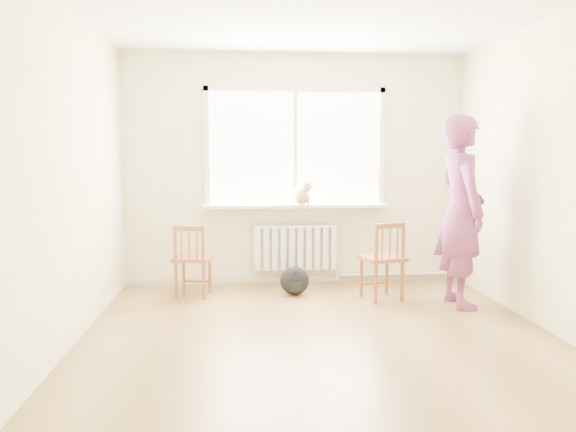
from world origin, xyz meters
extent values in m
plane|color=olive|center=(0.00, 0.00, 0.00)|extent=(4.50, 4.50, 0.00)
cube|color=#EEE7BE|center=(0.00, 2.25, 1.35)|extent=(4.00, 0.01, 2.70)
cube|color=white|center=(0.00, 2.23, 1.60)|extent=(2.00, 0.02, 1.30)
cube|color=white|center=(0.00, 2.21, 2.28)|extent=(2.12, 0.05, 0.06)
cube|color=white|center=(-1.03, 2.21, 1.60)|extent=(0.06, 0.05, 1.42)
cube|color=white|center=(1.03, 2.21, 1.60)|extent=(0.06, 0.05, 1.42)
cube|color=white|center=(0.00, 2.21, 1.60)|extent=(0.04, 0.05, 1.30)
cube|color=white|center=(0.00, 2.14, 0.93)|extent=(2.15, 0.22, 0.04)
cube|color=white|center=(0.00, 2.20, 0.43)|extent=(1.00, 0.02, 0.55)
cube|color=white|center=(0.00, 2.15, 0.43)|extent=(1.00, 0.10, 0.51)
cube|color=white|center=(0.00, 2.15, 0.69)|extent=(1.00, 0.12, 0.03)
cylinder|color=silver|center=(1.25, 2.19, 0.08)|extent=(1.40, 0.04, 0.04)
cube|color=beige|center=(0.00, 2.23, 0.04)|extent=(4.00, 0.03, 0.08)
cube|color=#94562B|center=(-1.16, 1.65, 0.42)|extent=(0.45, 0.43, 0.04)
cylinder|color=#94562B|center=(-0.99, 1.77, 0.21)|extent=(0.03, 0.03, 0.42)
cylinder|color=#94562B|center=(-1.28, 1.82, 0.21)|extent=(0.03, 0.03, 0.42)
cylinder|color=#94562B|center=(-1.04, 1.48, 0.21)|extent=(0.03, 0.03, 0.42)
cylinder|color=#94562B|center=(-1.33, 1.53, 0.21)|extent=(0.03, 0.03, 0.42)
cylinder|color=#94562B|center=(-1.04, 1.48, 0.39)|extent=(0.04, 0.04, 0.79)
cylinder|color=#94562B|center=(-1.33, 1.53, 0.39)|extent=(0.04, 0.04, 0.79)
cube|color=#94562B|center=(-1.19, 1.50, 0.76)|extent=(0.32, 0.09, 0.05)
cylinder|color=#94562B|center=(-1.11, 1.49, 0.59)|extent=(0.02, 0.02, 0.31)
cylinder|color=#94562B|center=(-1.19, 1.50, 0.59)|extent=(0.02, 0.02, 0.31)
cylinder|color=#94562B|center=(-1.27, 1.52, 0.59)|extent=(0.02, 0.02, 0.31)
cube|color=#94562B|center=(0.83, 1.34, 0.44)|extent=(0.50, 0.49, 0.04)
cylinder|color=#94562B|center=(0.94, 1.54, 0.22)|extent=(0.04, 0.04, 0.44)
cylinder|color=#94562B|center=(0.64, 1.45, 0.22)|extent=(0.04, 0.04, 0.44)
cylinder|color=#94562B|center=(1.02, 1.23, 0.22)|extent=(0.04, 0.04, 0.44)
cylinder|color=#94562B|center=(0.72, 1.15, 0.22)|extent=(0.04, 0.04, 0.44)
cylinder|color=#94562B|center=(1.02, 1.23, 0.42)|extent=(0.04, 0.04, 0.83)
cylinder|color=#94562B|center=(0.72, 1.15, 0.42)|extent=(0.04, 0.04, 0.83)
cube|color=#94562B|center=(0.87, 1.19, 0.80)|extent=(0.33, 0.12, 0.05)
cylinder|color=#94562B|center=(0.96, 1.22, 0.63)|extent=(0.02, 0.02, 0.33)
cylinder|color=#94562B|center=(0.87, 1.19, 0.63)|extent=(0.02, 0.02, 0.33)
cylinder|color=#94562B|center=(0.79, 1.17, 0.63)|extent=(0.02, 0.02, 0.33)
imported|color=#B93D6D|center=(1.55, 1.04, 0.96)|extent=(0.48, 0.72, 1.92)
ellipsoid|color=#CFBB8D|center=(0.06, 2.07, 1.06)|extent=(0.28, 0.35, 0.22)
sphere|color=#CFBB8D|center=(0.11, 1.93, 1.17)|extent=(0.12, 0.12, 0.12)
cone|color=#CFBB8D|center=(0.08, 1.92, 1.23)|extent=(0.04, 0.04, 0.05)
cone|color=#CFBB8D|center=(0.14, 1.94, 1.23)|extent=(0.04, 0.04, 0.05)
cylinder|color=#CFBB8D|center=(0.01, 2.22, 0.99)|extent=(0.09, 0.20, 0.03)
cylinder|color=#CFBB8D|center=(0.06, 1.95, 1.01)|extent=(0.03, 0.03, 0.11)
cylinder|color=#CFBB8D|center=(0.13, 1.98, 1.01)|extent=(0.03, 0.03, 0.11)
ellipsoid|color=black|center=(-0.07, 1.61, 0.16)|extent=(0.33, 0.26, 0.31)
camera|label=1|loc=(-0.67, -4.37, 1.51)|focal=35.00mm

